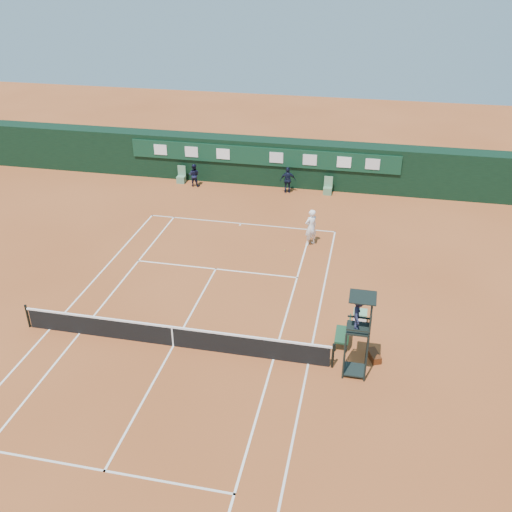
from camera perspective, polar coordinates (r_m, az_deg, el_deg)
The scene contains 14 objects.
ground at distance 23.55m, azimuth -8.26°, elevation -8.89°, with size 90.00×90.00×0.00m, color #A95428.
court_lines at distance 23.55m, azimuth -8.26°, elevation -8.88°, with size 11.05×23.85×0.01m.
tennis_net at distance 23.25m, azimuth -8.35°, elevation -7.89°, with size 12.90×0.10×1.10m.
back_wall at distance 38.97m, azimuth 0.79°, elevation 9.48°, with size 40.00×1.65×3.00m.
linesman_chair_left at distance 39.61m, azimuth -7.48°, elevation 7.73°, with size 0.55×0.50×1.15m.
linesman_chair_right at distance 37.65m, azimuth 7.18°, elevation 6.63°, with size 0.55×0.50×1.15m.
umpire_chair at distance 20.86m, azimuth 10.26°, elevation -6.23°, with size 0.96×0.95×3.42m.
player_bench at distance 23.34m, azimuth 8.92°, elevation -7.52°, with size 0.56×1.20×1.10m.
tennis_bag at distance 23.05m, azimuth 11.70°, elevation -9.75°, with size 0.34×0.78×0.29m, color black.
cooler at distance 24.75m, azimuth 10.34°, elevation -6.10°, with size 0.57×0.57×0.65m.
tennis_ball at distance 30.26m, azimuth 2.89°, elevation 0.56°, with size 0.07×0.07×0.07m, color #ACC62E.
player at distance 30.61m, azimuth 5.50°, elevation 2.87°, with size 0.75×0.49×2.05m, color white.
ball_kid_left at distance 38.74m, azimuth -6.22°, elevation 8.05°, with size 0.75×0.59×1.55m, color black.
ball_kid_right at distance 37.43m, azimuth 3.20°, elevation 7.59°, with size 1.02×0.42×1.74m, color black.
Camera 1 is at (7.10, -17.42, 14.17)m, focal length 40.00 mm.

